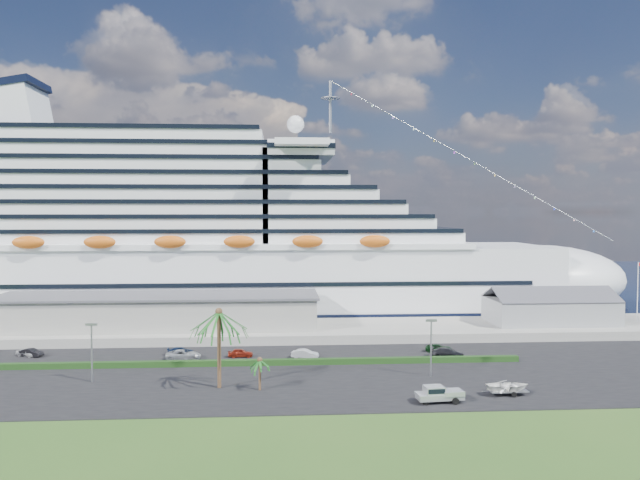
{
  "coord_description": "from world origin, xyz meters",
  "views": [
    {
      "loc": [
        -1.93,
        -79.93,
        23.83
      ],
      "look_at": [
        5.37,
        30.0,
        18.91
      ],
      "focal_mm": 35.0,
      "sensor_mm": 36.0,
      "label": 1
    }
  ],
  "objects": [
    {
      "name": "ground",
      "position": [
        0.0,
        0.0,
        0.0
      ],
      "size": [
        420.0,
        420.0,
        0.0
      ],
      "primitive_type": "plane",
      "color": "#2A531B",
      "rests_on": "ground"
    },
    {
      "name": "asphalt_lot",
      "position": [
        0.0,
        11.0,
        0.06
      ],
      "size": [
        140.0,
        38.0,
        0.12
      ],
      "primitive_type": "cube",
      "color": "black",
      "rests_on": "ground"
    },
    {
      "name": "wharf",
      "position": [
        0.0,
        40.0,
        0.9
      ],
      "size": [
        240.0,
        20.0,
        1.8
      ],
      "primitive_type": "cube",
      "color": "gray",
      "rests_on": "ground"
    },
    {
      "name": "water",
      "position": [
        0.0,
        130.0,
        0.01
      ],
      "size": [
        420.0,
        160.0,
        0.02
      ],
      "primitive_type": "cube",
      "color": "black",
      "rests_on": "ground"
    },
    {
      "name": "cruise_ship",
      "position": [
        -21.53,
        64.0,
        16.69
      ],
      "size": [
        191.0,
        38.0,
        54.0
      ],
      "color": "silver",
      "rests_on": "ground"
    },
    {
      "name": "terminal_building",
      "position": [
        -25.0,
        40.0,
        5.01
      ],
      "size": [
        61.0,
        15.0,
        6.3
      ],
      "color": "gray",
      "rests_on": "wharf"
    },
    {
      "name": "port_shed",
      "position": [
        52.0,
        40.0,
        4.4
      ],
      "size": [
        24.0,
        12.31,
        7.37
      ],
      "color": "gray",
      "rests_on": "wharf"
    },
    {
      "name": "flagpole",
      "position": [
        70.04,
        40.0,
        8.27
      ],
      "size": [
        1.08,
        0.16,
        12.0
      ],
      "color": "silver",
      "rests_on": "wharf"
    },
    {
      "name": "hedge",
      "position": [
        -8.0,
        16.0,
        0.57
      ],
      "size": [
        88.0,
        1.1,
        0.9
      ],
      "primitive_type": "cube",
      "color": "black",
      "rests_on": "asphalt_lot"
    },
    {
      "name": "lamp_post_left",
      "position": [
        -28.0,
        8.0,
        5.34
      ],
      "size": [
        1.6,
        0.35,
        8.27
      ],
      "color": "gray",
      "rests_on": "asphalt_lot"
    },
    {
      "name": "lamp_post_right",
      "position": [
        20.0,
        8.0,
        5.34
      ],
      "size": [
        1.6,
        0.35,
        8.27
      ],
      "color": "gray",
      "rests_on": "asphalt_lot"
    },
    {
      "name": "palm_tall",
      "position": [
        -10.0,
        4.0,
        9.2
      ],
      "size": [
        8.82,
        8.82,
        11.13
      ],
      "color": "#47301E",
      "rests_on": "ground"
    },
    {
      "name": "palm_short",
      "position": [
        -4.5,
        2.5,
        3.67
      ],
      "size": [
        3.53,
        3.53,
        4.56
      ],
      "color": "#47301E",
      "rests_on": "ground"
    },
    {
      "name": "parked_car_0",
      "position": [
        -43.38,
        24.62,
        0.75
      ],
      "size": [
        4.01,
        2.89,
        1.27
      ],
      "primitive_type": "imported",
      "rotation": [
        0.0,
        0.0,
        1.15
      ],
      "color": "silver",
      "rests_on": "asphalt_lot"
    },
    {
      "name": "parked_car_1",
      "position": [
        -42.53,
        24.3,
        0.78
      ],
      "size": [
        4.25,
        2.77,
        1.32
      ],
      "primitive_type": "imported",
      "rotation": [
        0.0,
        0.0,
        1.2
      ],
      "color": "black",
      "rests_on": "asphalt_lot"
    },
    {
      "name": "parked_car_2",
      "position": [
        -17.29,
        20.62,
        0.89
      ],
      "size": [
        5.59,
        2.61,
        1.55
      ],
      "primitive_type": "imported",
      "rotation": [
        0.0,
        0.0,
        1.58
      ],
      "color": "#A4A8AD",
      "rests_on": "asphalt_lot"
    },
    {
      "name": "parked_car_3",
      "position": [
        -18.27,
        24.0,
        0.76
      ],
      "size": [
        4.52,
        2.16,
        1.27
      ],
      "primitive_type": "imported",
      "rotation": [
        0.0,
        0.0,
        1.66
      ],
      "color": "#101E3A",
      "rests_on": "asphalt_lot"
    },
    {
      "name": "parked_car_4",
      "position": [
        -8.24,
        21.67,
        0.81
      ],
      "size": [
        4.07,
        1.64,
        1.38
      ],
      "primitive_type": "imported",
      "rotation": [
        0.0,
        0.0,
        1.57
      ],
      "color": "maroon",
      "rests_on": "asphalt_lot"
    },
    {
      "name": "parked_car_5",
      "position": [
        2.28,
        20.23,
        0.84
      ],
      "size": [
        4.63,
        2.56,
        1.45
      ],
      "primitive_type": "imported",
      "rotation": [
        0.0,
        0.0,
        1.32
      ],
      "color": "silver",
      "rests_on": "asphalt_lot"
    },
    {
      "name": "parked_car_6",
      "position": [
        25.17,
        23.21,
        0.76
      ],
      "size": [
        5.02,
        3.43,
        1.28
      ],
      "primitive_type": "imported",
      "rotation": [
        0.0,
        0.0,
        1.26
      ],
      "color": "black",
      "rests_on": "asphalt_lot"
    },
    {
      "name": "parked_car_7",
      "position": [
        25.56,
        19.15,
        0.89
      ],
      "size": [
        5.72,
        3.91,
        1.54
      ],
      "primitive_type": "imported",
      "rotation": [
        0.0,
        0.0,
        1.21
      ],
      "color": "black",
      "rests_on": "asphalt_lot"
    },
    {
      "name": "pickup_truck",
      "position": [
        17.95,
        -4.41,
        1.25
      ],
      "size": [
        6.01,
        2.67,
        2.06
      ],
      "color": "black",
      "rests_on": "asphalt_lot"
    },
    {
      "name": "boat_trailer",
      "position": [
        27.68,
        -1.99,
        1.31
      ],
      "size": [
        6.33,
        4.22,
        1.8
      ],
      "color": "gray",
      "rests_on": "asphalt_lot"
    }
  ]
}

